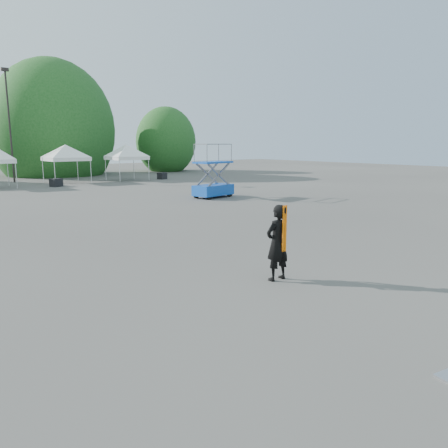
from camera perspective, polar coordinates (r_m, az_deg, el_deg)
ground at (r=12.86m, az=-3.95°, el=-5.14°), size 120.00×120.00×0.00m
light_pole_east at (r=43.38m, az=-26.26°, el=12.19°), size 0.60×0.25×9.80m
tree_mid_e at (r=51.73m, az=-21.43°, el=11.36°), size 5.12×5.12×7.79m
tree_far_e at (r=55.40m, az=-7.58°, el=10.62°), size 3.84×3.84×5.84m
tent_f at (r=41.01m, az=-20.02°, el=9.35°), size 4.69×4.69×3.88m
tent_g at (r=42.22m, az=-12.65°, el=9.74°), size 4.45×4.45×3.88m
man at (r=11.16m, az=6.99°, el=-2.44°), size 0.72×0.48×1.96m
scissor_lift at (r=28.09m, az=-1.43°, el=6.97°), size 2.83×1.76×3.41m
crate_mid at (r=37.75m, az=-21.07°, el=5.07°), size 1.03×0.93×0.66m
crate_east at (r=43.07m, az=-8.09°, el=6.24°), size 0.96×0.85×0.63m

